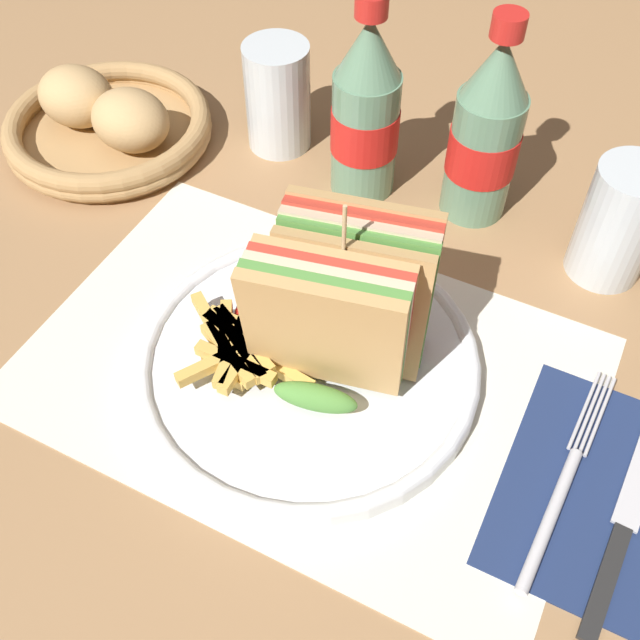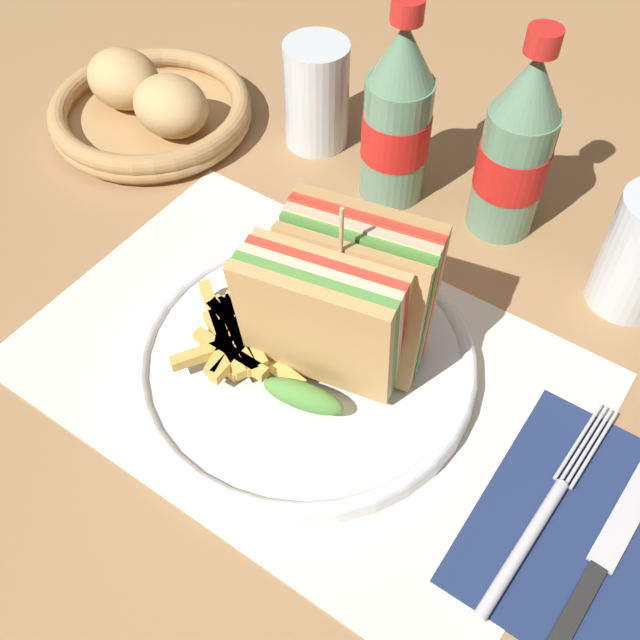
{
  "view_description": "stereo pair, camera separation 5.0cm",
  "coord_description": "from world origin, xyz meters",
  "px_view_note": "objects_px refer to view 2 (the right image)",
  "views": [
    {
      "loc": [
        0.17,
        -0.33,
        0.48
      ],
      "look_at": [
        0.01,
        -0.01,
        0.04
      ],
      "focal_mm": 42.0,
      "sensor_mm": 36.0,
      "label": 1
    },
    {
      "loc": [
        0.21,
        -0.31,
        0.48
      ],
      "look_at": [
        0.01,
        -0.01,
        0.04
      ],
      "focal_mm": 42.0,
      "sensor_mm": 36.0,
      "label": 2
    }
  ],
  "objects_px": {
    "fork": "(537,524)",
    "coke_bottle_near": "(397,118)",
    "knife": "(611,545)",
    "glass_far": "(316,95)",
    "plate_main": "(305,360)",
    "coke_bottle_far": "(516,150)",
    "glass_near": "(640,259)",
    "club_sandwich": "(338,307)",
    "bread_basket": "(150,108)"
  },
  "relations": [
    {
      "from": "knife",
      "to": "glass_near",
      "type": "relative_size",
      "value": 1.97
    },
    {
      "from": "fork",
      "to": "coke_bottle_far",
      "type": "distance_m",
      "value": 0.31
    },
    {
      "from": "knife",
      "to": "bread_basket",
      "type": "distance_m",
      "value": 0.59
    },
    {
      "from": "plate_main",
      "to": "glass_near",
      "type": "distance_m",
      "value": 0.28
    },
    {
      "from": "coke_bottle_near",
      "to": "club_sandwich",
      "type": "bearing_deg",
      "value": -69.95
    },
    {
      "from": "club_sandwich",
      "to": "coke_bottle_far",
      "type": "relative_size",
      "value": 0.78
    },
    {
      "from": "coke_bottle_near",
      "to": "knife",
      "type": "bearing_deg",
      "value": -36.35
    },
    {
      "from": "fork",
      "to": "glass_far",
      "type": "distance_m",
      "value": 0.45
    },
    {
      "from": "glass_near",
      "to": "plate_main",
      "type": "bearing_deg",
      "value": -130.0
    },
    {
      "from": "plate_main",
      "to": "glass_near",
      "type": "xyz_separation_m",
      "value": [
        0.18,
        0.21,
        0.04
      ]
    },
    {
      "from": "plate_main",
      "to": "coke_bottle_near",
      "type": "bearing_deg",
      "value": 104.05
    },
    {
      "from": "fork",
      "to": "coke_bottle_near",
      "type": "bearing_deg",
      "value": 140.16
    },
    {
      "from": "fork",
      "to": "bread_basket",
      "type": "xyz_separation_m",
      "value": [
        -0.52,
        0.19,
        0.01
      ]
    },
    {
      "from": "knife",
      "to": "club_sandwich",
      "type": "bearing_deg",
      "value": 178.06
    },
    {
      "from": "plate_main",
      "to": "coke_bottle_far",
      "type": "xyz_separation_m",
      "value": [
        0.05,
        0.24,
        0.07
      ]
    },
    {
      "from": "fork",
      "to": "glass_far",
      "type": "height_order",
      "value": "glass_far"
    },
    {
      "from": "knife",
      "to": "coke_bottle_far",
      "type": "xyz_separation_m",
      "value": [
        -0.2,
        0.25,
        0.08
      ]
    },
    {
      "from": "fork",
      "to": "coke_bottle_near",
      "type": "height_order",
      "value": "coke_bottle_near"
    },
    {
      "from": "knife",
      "to": "glass_far",
      "type": "xyz_separation_m",
      "value": [
        -0.41,
        0.25,
        0.05
      ]
    },
    {
      "from": "plate_main",
      "to": "club_sandwich",
      "type": "distance_m",
      "value": 0.07
    },
    {
      "from": "club_sandwich",
      "to": "coke_bottle_far",
      "type": "xyz_separation_m",
      "value": [
        0.03,
        0.23,
        0.01
      ]
    },
    {
      "from": "fork",
      "to": "coke_bottle_near",
      "type": "distance_m",
      "value": 0.36
    },
    {
      "from": "glass_far",
      "to": "fork",
      "type": "bearing_deg",
      "value": -36.05
    },
    {
      "from": "knife",
      "to": "coke_bottle_far",
      "type": "bearing_deg",
      "value": 132.35
    },
    {
      "from": "knife",
      "to": "glass_near",
      "type": "bearing_deg",
      "value": 111.02
    },
    {
      "from": "coke_bottle_far",
      "to": "glass_near",
      "type": "relative_size",
      "value": 1.79
    },
    {
      "from": "glass_near",
      "to": "glass_far",
      "type": "distance_m",
      "value": 0.34
    },
    {
      "from": "club_sandwich",
      "to": "coke_bottle_far",
      "type": "bearing_deg",
      "value": 82.16
    },
    {
      "from": "plate_main",
      "to": "coke_bottle_far",
      "type": "distance_m",
      "value": 0.26
    },
    {
      "from": "knife",
      "to": "plate_main",
      "type": "bearing_deg",
      "value": -178.32
    },
    {
      "from": "club_sandwich",
      "to": "coke_bottle_near",
      "type": "distance_m",
      "value": 0.22
    },
    {
      "from": "coke_bottle_near",
      "to": "glass_near",
      "type": "xyz_separation_m",
      "value": [
        0.24,
        -0.01,
        -0.04
      ]
    },
    {
      "from": "club_sandwich",
      "to": "glass_near",
      "type": "distance_m",
      "value": 0.26
    },
    {
      "from": "glass_near",
      "to": "knife",
      "type": "bearing_deg",
      "value": -71.97
    },
    {
      "from": "fork",
      "to": "coke_bottle_far",
      "type": "xyz_separation_m",
      "value": [
        -0.15,
        0.26,
        0.07
      ]
    },
    {
      "from": "club_sandwich",
      "to": "bread_basket",
      "type": "relative_size",
      "value": 0.72
    },
    {
      "from": "club_sandwich",
      "to": "knife",
      "type": "distance_m",
      "value": 0.24
    },
    {
      "from": "glass_far",
      "to": "bread_basket",
      "type": "height_order",
      "value": "glass_far"
    },
    {
      "from": "glass_far",
      "to": "knife",
      "type": "bearing_deg",
      "value": -31.28
    },
    {
      "from": "glass_far",
      "to": "bread_basket",
      "type": "distance_m",
      "value": 0.18
    },
    {
      "from": "coke_bottle_far",
      "to": "glass_far",
      "type": "bearing_deg",
      "value": 178.67
    },
    {
      "from": "fork",
      "to": "coke_bottle_near",
      "type": "relative_size",
      "value": 0.99
    },
    {
      "from": "plate_main",
      "to": "fork",
      "type": "relative_size",
      "value": 1.39
    },
    {
      "from": "coke_bottle_near",
      "to": "glass_far",
      "type": "xyz_separation_m",
      "value": [
        -0.1,
        0.02,
        -0.03
      ]
    },
    {
      "from": "glass_near",
      "to": "bread_basket",
      "type": "distance_m",
      "value": 0.5
    },
    {
      "from": "club_sandwich",
      "to": "glass_near",
      "type": "bearing_deg",
      "value": 51.38
    },
    {
      "from": "glass_far",
      "to": "bread_basket",
      "type": "bearing_deg",
      "value": -153.09
    },
    {
      "from": "knife",
      "to": "coke_bottle_near",
      "type": "bearing_deg",
      "value": 146.64
    },
    {
      "from": "coke_bottle_near",
      "to": "coke_bottle_far",
      "type": "height_order",
      "value": "same"
    },
    {
      "from": "bread_basket",
      "to": "knife",
      "type": "bearing_deg",
      "value": -16.79
    }
  ]
}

